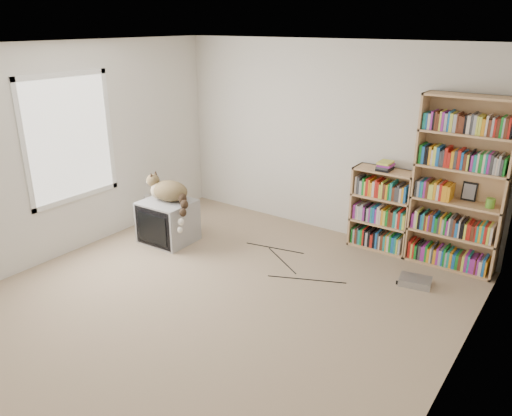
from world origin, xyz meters
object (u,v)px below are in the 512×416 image
Objects in this scene: crt_tv at (168,221)px; bookcase_tall at (459,190)px; dvd_player at (415,281)px; bookcase_short at (382,212)px; cat at (171,195)px.

crt_tv is 0.33× the size of bookcase_tall.
crt_tv reaches higher than dvd_player.
crt_tv is 1.93× the size of dvd_player.
dvd_player is (0.69, -0.69, -0.44)m from bookcase_short.
bookcase_short is at bearing -179.83° from bookcase_tall.
bookcase_tall is 1.14m from dvd_player.
crt_tv is at bearing -177.77° from dvd_player.
cat is 0.39× the size of bookcase_tall.
cat is at bearing -177.58° from dvd_player.
bookcase_tall is at bearing 65.58° from dvd_player.
bookcase_tall is at bearing 21.72° from crt_tv.
crt_tv is 3.11m from dvd_player.
bookcase_tall reaches higher than dvd_player.
bookcase_tall is (3.18, 1.39, 0.66)m from crt_tv.
dvd_player is at bearing 0.73° from cat.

